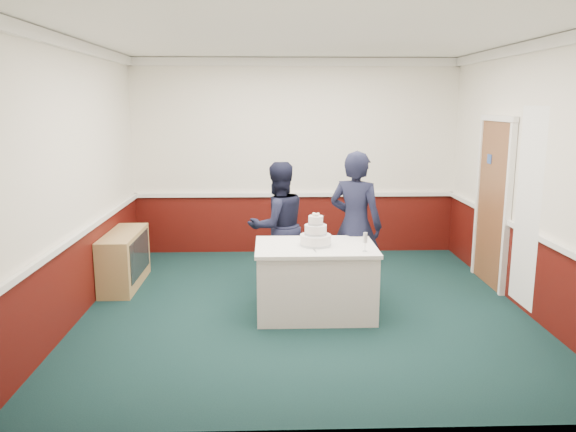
{
  "coord_description": "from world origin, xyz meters",
  "views": [
    {
      "loc": [
        -0.39,
        -6.18,
        2.33
      ],
      "look_at": [
        -0.19,
        -0.1,
        1.1
      ],
      "focal_mm": 35.0,
      "sensor_mm": 36.0,
      "label": 1
    }
  ],
  "objects_px": {
    "sideboard": "(124,259)",
    "person_man": "(278,226)",
    "wedding_cake": "(316,236)",
    "champagne_flute": "(365,239)",
    "person_woman": "(355,225)",
    "cake_table": "(315,279)",
    "cake_knife": "(314,250)"
  },
  "relations": [
    {
      "from": "sideboard",
      "to": "person_man",
      "type": "relative_size",
      "value": 0.74
    },
    {
      "from": "wedding_cake",
      "to": "champagne_flute",
      "type": "relative_size",
      "value": 1.78
    },
    {
      "from": "sideboard",
      "to": "person_woman",
      "type": "relative_size",
      "value": 0.67
    },
    {
      "from": "cake_table",
      "to": "person_man",
      "type": "bearing_deg",
      "value": 113.89
    },
    {
      "from": "cake_table",
      "to": "person_woman",
      "type": "relative_size",
      "value": 0.74
    },
    {
      "from": "sideboard",
      "to": "cake_table",
      "type": "xyz_separation_m",
      "value": [
        2.38,
        -1.07,
        0.05
      ]
    },
    {
      "from": "sideboard",
      "to": "champagne_flute",
      "type": "height_order",
      "value": "champagne_flute"
    },
    {
      "from": "sideboard",
      "to": "champagne_flute",
      "type": "xyz_separation_m",
      "value": [
        2.88,
        -1.35,
        0.58
      ]
    },
    {
      "from": "cake_knife",
      "to": "person_woman",
      "type": "xyz_separation_m",
      "value": [
        0.55,
        0.75,
        0.1
      ]
    },
    {
      "from": "sideboard",
      "to": "person_woman",
      "type": "bearing_deg",
      "value": -10.19
    },
    {
      "from": "wedding_cake",
      "to": "cake_knife",
      "type": "height_order",
      "value": "wedding_cake"
    },
    {
      "from": "cake_knife",
      "to": "champagne_flute",
      "type": "distance_m",
      "value": 0.55
    },
    {
      "from": "person_woman",
      "to": "cake_knife",
      "type": "bearing_deg",
      "value": 82.69
    },
    {
      "from": "cake_table",
      "to": "person_woman",
      "type": "distance_m",
      "value": 0.9
    },
    {
      "from": "cake_knife",
      "to": "champagne_flute",
      "type": "height_order",
      "value": "champagne_flute"
    },
    {
      "from": "champagne_flute",
      "to": "person_man",
      "type": "xyz_separation_m",
      "value": [
        -0.9,
        1.19,
        -0.12
      ]
    },
    {
      "from": "sideboard",
      "to": "champagne_flute",
      "type": "bearing_deg",
      "value": -25.15
    },
    {
      "from": "cake_table",
      "to": "person_man",
      "type": "relative_size",
      "value": 0.82
    },
    {
      "from": "cake_table",
      "to": "champagne_flute",
      "type": "distance_m",
      "value": 0.78
    },
    {
      "from": "wedding_cake",
      "to": "cake_knife",
      "type": "relative_size",
      "value": 1.65
    },
    {
      "from": "cake_knife",
      "to": "champagne_flute",
      "type": "xyz_separation_m",
      "value": [
        0.53,
        -0.08,
        0.14
      ]
    },
    {
      "from": "wedding_cake",
      "to": "person_woman",
      "type": "distance_m",
      "value": 0.76
    },
    {
      "from": "cake_table",
      "to": "cake_knife",
      "type": "bearing_deg",
      "value": -98.53
    },
    {
      "from": "champagne_flute",
      "to": "person_man",
      "type": "height_order",
      "value": "person_man"
    },
    {
      "from": "cake_table",
      "to": "cake_knife",
      "type": "relative_size",
      "value": 6.0
    },
    {
      "from": "sideboard",
      "to": "person_woman",
      "type": "distance_m",
      "value": 3.0
    },
    {
      "from": "wedding_cake",
      "to": "champagne_flute",
      "type": "bearing_deg",
      "value": -29.25
    },
    {
      "from": "cake_table",
      "to": "person_man",
      "type": "xyz_separation_m",
      "value": [
        -0.4,
        0.91,
        0.41
      ]
    },
    {
      "from": "person_woman",
      "to": "wedding_cake",
      "type": "bearing_deg",
      "value": 75.55
    },
    {
      "from": "wedding_cake",
      "to": "person_man",
      "type": "relative_size",
      "value": 0.22
    },
    {
      "from": "cake_table",
      "to": "person_woman",
      "type": "xyz_separation_m",
      "value": [
        0.52,
        0.55,
        0.49
      ]
    },
    {
      "from": "person_man",
      "to": "cake_knife",
      "type": "bearing_deg",
      "value": 84.69
    }
  ]
}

